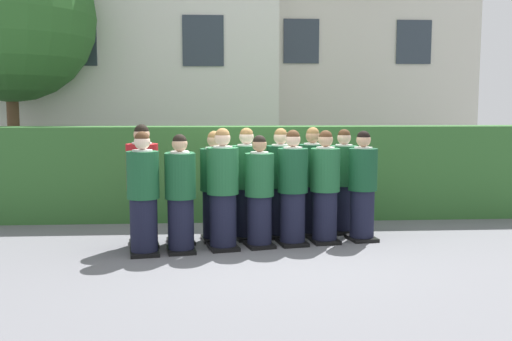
% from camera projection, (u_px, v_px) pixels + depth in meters
% --- Properties ---
extents(ground_plane, '(60.00, 60.00, 0.00)m').
position_uv_depth(ground_plane, '(257.00, 246.00, 8.06)').
color(ground_plane, slate).
extents(student_front_row_0, '(0.45, 0.55, 1.64)m').
position_uv_depth(student_front_row_0, '(143.00, 196.00, 7.55)').
color(student_front_row_0, black).
rests_on(student_front_row_0, ground).
extents(student_front_row_1, '(0.44, 0.53, 1.60)m').
position_uv_depth(student_front_row_1, '(180.00, 196.00, 7.67)').
color(student_front_row_1, black).
rests_on(student_front_row_1, ground).
extents(student_front_row_2, '(0.48, 0.57, 1.67)m').
position_uv_depth(student_front_row_2, '(223.00, 192.00, 7.84)').
color(student_front_row_2, black).
rests_on(student_front_row_2, ground).
extents(student_front_row_3, '(0.46, 0.52, 1.57)m').
position_uv_depth(student_front_row_3, '(259.00, 194.00, 7.97)').
color(student_front_row_3, black).
rests_on(student_front_row_3, ground).
extents(student_front_row_4, '(0.45, 0.55, 1.64)m').
position_uv_depth(student_front_row_4, '(293.00, 190.00, 8.10)').
color(student_front_row_4, black).
rests_on(student_front_row_4, ground).
extents(student_front_row_5, '(0.43, 0.51, 1.63)m').
position_uv_depth(student_front_row_5, '(325.00, 189.00, 8.23)').
color(student_front_row_5, black).
rests_on(student_front_row_5, ground).
extents(student_front_row_6, '(0.44, 0.54, 1.61)m').
position_uv_depth(student_front_row_6, '(362.00, 188.00, 8.37)').
color(student_front_row_6, black).
rests_on(student_front_row_6, ground).
extents(student_in_red_blazer, '(0.48, 0.56, 1.72)m').
position_uv_depth(student_in_red_blazer, '(143.00, 188.00, 8.02)').
color(student_in_red_blazer, black).
rests_on(student_in_red_blazer, ground).
extents(student_rear_row_1, '(0.45, 0.53, 1.57)m').
position_uv_depth(student_rear_row_1, '(180.00, 192.00, 8.18)').
color(student_rear_row_1, black).
rests_on(student_rear_row_1, ground).
extents(student_rear_row_2, '(0.44, 0.54, 1.61)m').
position_uv_depth(student_rear_row_2, '(215.00, 189.00, 8.34)').
color(student_rear_row_2, black).
rests_on(student_rear_row_2, ground).
extents(student_rear_row_3, '(0.49, 0.56, 1.65)m').
position_uv_depth(student_rear_row_3, '(247.00, 186.00, 8.47)').
color(student_rear_row_3, black).
rests_on(student_rear_row_3, ground).
extents(student_rear_row_4, '(0.44, 0.55, 1.64)m').
position_uv_depth(student_rear_row_4, '(280.00, 185.00, 8.59)').
color(student_rear_row_4, black).
rests_on(student_rear_row_4, ground).
extents(student_rear_row_5, '(0.49, 0.57, 1.66)m').
position_uv_depth(student_rear_row_5, '(312.00, 184.00, 8.73)').
color(student_rear_row_5, black).
rests_on(student_rear_row_5, ground).
extents(student_rear_row_6, '(0.47, 0.54, 1.62)m').
position_uv_depth(student_rear_row_6, '(343.00, 184.00, 8.88)').
color(student_rear_row_6, black).
rests_on(student_rear_row_6, ground).
extents(hedge, '(10.22, 0.70, 1.62)m').
position_uv_depth(hedge, '(249.00, 173.00, 10.00)').
color(hedge, '#33662D').
rests_on(hedge, ground).
extents(school_building_main, '(6.46, 4.25, 7.30)m').
position_uv_depth(school_building_main, '(151.00, 36.00, 14.36)').
color(school_building_main, silver).
rests_on(school_building_main, ground).
extents(school_building_annex, '(6.81, 4.48, 7.73)m').
position_uv_depth(school_building_annex, '(340.00, 37.00, 16.52)').
color(school_building_annex, beige).
rests_on(school_building_annex, ground).
extents(oak_tree_left, '(3.45, 3.45, 5.50)m').
position_uv_depth(oak_tree_left, '(8.00, 17.00, 11.49)').
color(oak_tree_left, brown).
rests_on(oak_tree_left, ground).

